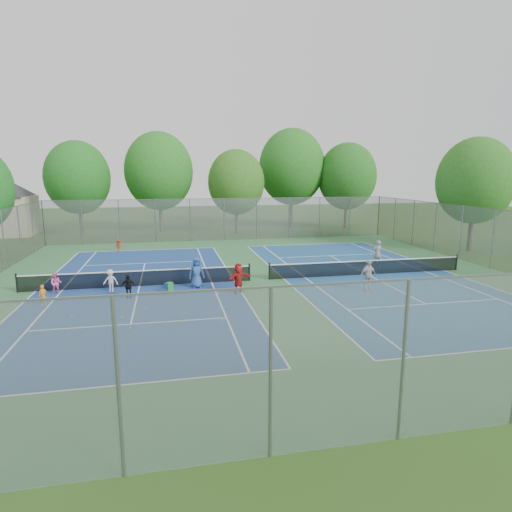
{
  "coord_description": "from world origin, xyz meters",
  "views": [
    {
      "loc": [
        -5.28,
        -24.46,
        6.35
      ],
      "look_at": [
        0.0,
        1.0,
        1.3
      ],
      "focal_mm": 30.0,
      "sensor_mm": 36.0,
      "label": 1
    }
  ],
  "objects": [
    {
      "name": "tennis_ball_2",
      "position": [
        -2.8,
        -2.49,
        0.03
      ],
      "size": [
        0.07,
        0.07,
        0.07
      ],
      "primitive_type": "sphere",
      "color": "#B6CC2F",
      "rests_on": "ground"
    },
    {
      "name": "fence_south",
      "position": [
        0.0,
        -16.0,
        2.0
      ],
      "size": [
        32.0,
        0.1,
        4.0
      ],
      "primitive_type": "cube",
      "color": "gray",
      "rests_on": "ground"
    },
    {
      "name": "tree_nl",
      "position": [
        -6.0,
        23.0,
        6.54
      ],
      "size": [
        7.2,
        7.2,
        10.69
      ],
      "color": "#443326",
      "rests_on": "ground"
    },
    {
      "name": "ground",
      "position": [
        0.0,
        0.0,
        0.0
      ],
      "size": [
        120.0,
        120.0,
        0.0
      ],
      "primitive_type": "plane",
      "color": "#284A17",
      "rests_on": "ground"
    },
    {
      "name": "ball_crate",
      "position": [
        -5.39,
        -0.78,
        0.15
      ],
      "size": [
        0.44,
        0.44,
        0.3
      ],
      "primitive_type": "cube",
      "rotation": [
        0.0,
        0.0,
        0.32
      ],
      "color": "blue",
      "rests_on": "ground"
    },
    {
      "name": "teen_court_b",
      "position": [
        5.32,
        -3.48,
        0.87
      ],
      "size": [
        1.1,
        0.67,
        1.75
      ],
      "primitive_type": "imported",
      "rotation": [
        0.0,
        0.0,
        0.26
      ],
      "color": "beige",
      "rests_on": "ground"
    },
    {
      "name": "student_e",
      "position": [
        -3.82,
        -0.97,
        0.87
      ],
      "size": [
        0.9,
        0.64,
        1.73
      ],
      "primitive_type": "imported",
      "rotation": [
        0.0,
        0.0,
        0.11
      ],
      "color": "#295299",
      "rests_on": "ground"
    },
    {
      "name": "tennis_ball_8",
      "position": [
        -6.43,
        -4.33,
        0.03
      ],
      "size": [
        0.07,
        0.07,
        0.07
      ],
      "primitive_type": "sphere",
      "color": "yellow",
      "rests_on": "ground"
    },
    {
      "name": "court_left",
      "position": [
        -7.0,
        0.0,
        0.02
      ],
      "size": [
        10.97,
        23.77,
        0.01
      ],
      "primitive_type": "cube",
      "color": "navy",
      "rests_on": "court_pad"
    },
    {
      "name": "tennis_ball_7",
      "position": [
        -4.66,
        -5.49,
        0.03
      ],
      "size": [
        0.07,
        0.07,
        0.07
      ],
      "primitive_type": "sphere",
      "color": "#E3F438",
      "rests_on": "ground"
    },
    {
      "name": "tennis_ball_10",
      "position": [
        -8.12,
        -2.36,
        0.03
      ],
      "size": [
        0.07,
        0.07,
        0.07
      ],
      "primitive_type": "sphere",
      "color": "#CBD531",
      "rests_on": "ground"
    },
    {
      "name": "tennis_ball_0",
      "position": [
        -3.14,
        -6.76,
        0.03
      ],
      "size": [
        0.07,
        0.07,
        0.07
      ],
      "primitive_type": "sphere",
      "color": "#AACD2F",
      "rests_on": "ground"
    },
    {
      "name": "tennis_ball_5",
      "position": [
        -6.52,
        -4.52,
        0.03
      ],
      "size": [
        0.07,
        0.07,
        0.07
      ],
      "primitive_type": "sphere",
      "color": "#B0C82E",
      "rests_on": "ground"
    },
    {
      "name": "net_left",
      "position": [
        -7.0,
        0.0,
        0.46
      ],
      "size": [
        12.87,
        0.1,
        0.91
      ],
      "primitive_type": "cube",
      "color": "black",
      "rests_on": "ground"
    },
    {
      "name": "ball_hopper",
      "position": [
        -5.3,
        -1.75,
        0.29
      ],
      "size": [
        0.38,
        0.38,
        0.59
      ],
      "primitive_type": "cube",
      "rotation": [
        0.0,
        0.0,
        0.35
      ],
      "color": "#258936",
      "rests_on": "ground"
    },
    {
      "name": "student_d",
      "position": [
        -7.41,
        -2.29,
        0.62
      ],
      "size": [
        0.74,
        0.35,
        1.23
      ],
      "primitive_type": "imported",
      "rotation": [
        0.0,
        0.0,
        -0.06
      ],
      "color": "black",
      "rests_on": "ground"
    },
    {
      "name": "court_pad",
      "position": [
        0.0,
        0.0,
        0.01
      ],
      "size": [
        32.0,
        32.0,
        0.01
      ],
      "primitive_type": "cube",
      "color": "#326A3B",
      "rests_on": "ground"
    },
    {
      "name": "tennis_ball_4",
      "position": [
        -6.98,
        -6.99,
        0.03
      ],
      "size": [
        0.07,
        0.07,
        0.07
      ],
      "primitive_type": "sphere",
      "color": "gold",
      "rests_on": "ground"
    },
    {
      "name": "court_right",
      "position": [
        7.0,
        0.0,
        0.02
      ],
      "size": [
        10.97,
        23.77,
        0.01
      ],
      "primitive_type": "cube",
      "color": "navy",
      "rests_on": "court_pad"
    },
    {
      "name": "student_b",
      "position": [
        -11.24,
        -0.73,
        0.59
      ],
      "size": [
        0.59,
        0.46,
        1.19
      ],
      "primitive_type": "imported",
      "rotation": [
        0.0,
        0.0,
        -0.02
      ],
      "color": "pink",
      "rests_on": "ground"
    },
    {
      "name": "tennis_ball_1",
      "position": [
        -9.67,
        -4.8,
        0.03
      ],
      "size": [
        0.07,
        0.07,
        0.07
      ],
      "primitive_type": "sphere",
      "color": "#D1E936",
      "rests_on": "ground"
    },
    {
      "name": "house",
      "position": [
        -22.0,
        24.0,
        4.21
      ],
      "size": [
        11.03,
        11.03,
        7.3
      ],
      "color": "#B7A88C",
      "rests_on": "ground"
    },
    {
      "name": "tree_nw",
      "position": [
        -14.0,
        22.0,
        5.89
      ],
      "size": [
        6.4,
        6.4,
        9.58
      ],
      "color": "#443326",
      "rests_on": "ground"
    },
    {
      "name": "tree_side_e",
      "position": [
        19.0,
        6.0,
        5.74
      ],
      "size": [
        6.0,
        6.0,
        9.2
      ],
      "color": "#443326",
      "rests_on": "ground"
    },
    {
      "name": "student_c",
      "position": [
        -8.45,
        -0.82,
        0.62
      ],
      "size": [
        0.87,
        0.6,
        1.23
      ],
      "primitive_type": "imported",
      "rotation": [
        0.0,
        0.0,
        -0.19
      ],
      "color": "silver",
      "rests_on": "ground"
    },
    {
      "name": "tennis_ball_6",
      "position": [
        -5.05,
        -6.5,
        0.03
      ],
      "size": [
        0.07,
        0.07,
        0.07
      ],
      "primitive_type": "sphere",
      "color": "#CBE234",
      "rests_on": "ground"
    },
    {
      "name": "tree_nc",
      "position": [
        2.0,
        21.0,
        5.39
      ],
      "size": [
        6.0,
        6.0,
        8.85
      ],
      "color": "#443326",
      "rests_on": "ground"
    },
    {
      "name": "net_right",
      "position": [
        7.0,
        0.0,
        0.46
      ],
      "size": [
        12.87,
        0.1,
        0.91
      ],
      "primitive_type": "cube",
      "color": "black",
      "rests_on": "ground"
    },
    {
      "name": "tree_ne",
      "position": [
        15.0,
        22.0,
        5.97
      ],
      "size": [
        6.6,
        6.6,
        9.77
      ],
      "color": "#443326",
      "rests_on": "ground"
    },
    {
      "name": "fence_east",
      "position": [
        16.0,
        0.0,
        2.0
      ],
      "size": [
        0.1,
        32.0,
        4.0
      ],
      "primitive_type": "cube",
      "rotation": [
        0.0,
        0.0,
        1.57
      ],
      "color": "gray",
      "rests_on": "ground"
    },
    {
      "name": "child_far_baseline",
      "position": [
        -9.32,
        11.76,
        0.5
      ],
      "size": [
        0.74,
        0.61,
        1.0
      ],
      "primitive_type": "imported",
      "rotation": [
        0.0,
        0.0,
        2.72
      ],
      "color": "#AA2918",
      "rests_on": "ground"
    },
    {
      "name": "tennis_ball_3",
      "position": [
        -4.9,
        -6.53,
        0.03
      ],
      "size": [
        0.07,
        0.07,
        0.07
      ],
      "primitive_type": "sphere",
      "color": "#C9DD33",
      "rests_on": "ground"
    },
    {
      "name": "instructor",
      "position": [
        8.91,
        2.37,
        0.89
      ],
      "size": [
        0.66,
        0.43,
        1.78
      ],
      "primitive_type": "imported",
      "rotation": [
        0.0,
        0.0,
        3.13
      ],
      "color": "gray",
      "rests_on": "ground"
    },
    {
      "name": "student_a",
      "position": [
        -11.37,
        -2.75,
        0.51
      ],
      "size": [
        0.41,
        0.3,
        1.03
      ],
      "primitive_type": "imported",
      "rotation": [
        0.0,
        0.0,
        -0.14
      ],
      "color": "orange",
      "rests_on": "ground"
    },
    {
      "name": "tree_nr",
      "position": [
        9.0,
        24.0,
        7.04
      ],
      "size": [
        7.6,
        7.6,
        11.42
      ],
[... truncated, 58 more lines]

